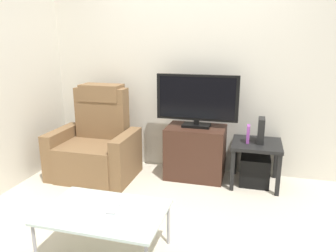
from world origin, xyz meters
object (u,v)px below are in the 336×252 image
(subwoofer_box, at_px, (255,170))
(coffee_table, at_px, (104,214))
(book_upright, at_px, (248,134))
(game_console, at_px, (261,130))
(tv_stand, at_px, (195,152))
(television, at_px, (197,100))
(recliner_armchair, at_px, (96,145))
(side_table, at_px, (256,149))
(cell_phone, at_px, (113,209))

(subwoofer_box, bearing_deg, coffee_table, -123.74)
(book_upright, bearing_deg, game_console, 12.53)
(tv_stand, height_order, television, television)
(subwoofer_box, xyz_separation_m, book_upright, (-0.10, -0.02, 0.43))
(recliner_armchair, relative_size, coffee_table, 1.20)
(tv_stand, xyz_separation_m, subwoofer_box, (0.70, -0.03, -0.15))
(game_console, bearing_deg, recliner_armchair, -173.28)
(book_upright, distance_m, game_console, 0.14)
(subwoofer_box, height_order, game_console, game_console)
(recliner_armchair, height_order, coffee_table, recliner_armchair)
(tv_stand, xyz_separation_m, television, (0.00, 0.02, 0.63))
(side_table, relative_size, cell_phone, 3.60)
(television, relative_size, recliner_armchair, 0.88)
(tv_stand, height_order, coffee_table, tv_stand)
(side_table, relative_size, game_console, 1.93)
(recliner_armchair, distance_m, coffee_table, 1.61)
(tv_stand, bearing_deg, book_upright, -4.65)
(coffee_table, distance_m, cell_phone, 0.07)
(television, bearing_deg, side_table, -3.89)
(game_console, bearing_deg, side_table, -164.05)
(book_upright, bearing_deg, cell_phone, -120.64)
(recliner_armchair, height_order, side_table, recliner_armchair)
(tv_stand, bearing_deg, cell_phone, -101.57)
(coffee_table, xyz_separation_m, cell_phone, (0.06, 0.04, 0.03))
(tv_stand, distance_m, recliner_armchair, 1.20)
(tv_stand, bearing_deg, recliner_armchair, -168.32)
(side_table, height_order, coffee_table, side_table)
(book_upright, bearing_deg, side_table, 11.31)
(television, bearing_deg, recliner_armchair, -167.44)
(side_table, height_order, cell_phone, side_table)
(recliner_armchair, bearing_deg, television, 21.27)
(recliner_armchair, relative_size, game_console, 3.86)
(coffee_table, bearing_deg, book_upright, 58.46)
(book_upright, xyz_separation_m, cell_phone, (-0.92, -1.56, -0.21))
(television, relative_size, cell_phone, 6.32)
(tv_stand, distance_m, coffee_table, 1.69)
(tv_stand, xyz_separation_m, coffee_table, (-0.39, -1.65, 0.05))
(television, bearing_deg, tv_stand, -90.00)
(recliner_armchair, height_order, cell_phone, recliner_armchair)
(tv_stand, height_order, cell_phone, tv_stand)
(coffee_table, relative_size, cell_phone, 6.00)
(recliner_armchair, distance_m, subwoofer_box, 1.89)
(coffee_table, bearing_deg, recliner_armchair, 119.36)
(subwoofer_box, distance_m, game_console, 0.48)
(television, height_order, game_console, television)
(recliner_armchair, bearing_deg, game_console, 15.43)
(recliner_armchair, xyz_separation_m, subwoofer_box, (1.87, 0.21, -0.21))
(recliner_armchair, distance_m, book_upright, 1.80)
(cell_phone, bearing_deg, recliner_armchair, 113.22)
(subwoofer_box, bearing_deg, recliner_armchair, -173.46)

